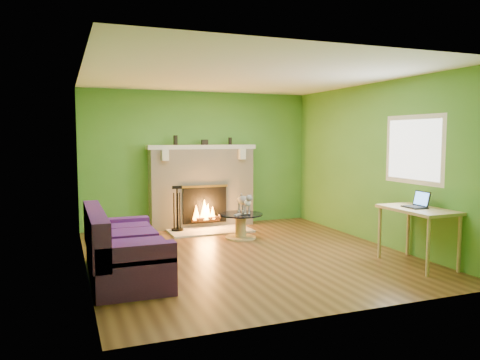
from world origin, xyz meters
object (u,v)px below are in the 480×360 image
at_px(coffee_table, 241,224).
at_px(cat, 244,203).
at_px(desk, 418,215).
at_px(sofa, 121,251).

bearing_deg(coffee_table, cat, 32.01).
xyz_separation_m(desk, cat, (-1.56, 2.46, -0.08)).
distance_m(desk, cat, 2.91).
bearing_deg(cat, coffee_table, -150.02).
xyz_separation_m(sofa, cat, (2.25, 1.58, 0.27)).
bearing_deg(cat, desk, -59.69).
height_order(sofa, coffee_table, sofa).
bearing_deg(desk, coffee_table, 124.19).
bearing_deg(coffee_table, desk, -55.81).
xyz_separation_m(sofa, desk, (3.81, -0.88, 0.35)).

